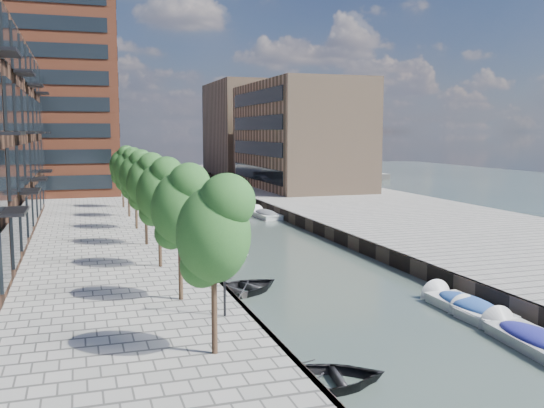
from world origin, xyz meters
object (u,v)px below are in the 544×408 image
sloop_4 (181,239)px  motorboat_0 (532,341)px  tree_2 (159,190)px  motorboat_3 (463,306)px  tree_3 (145,180)px  tree_5 (128,168)px  tree_1 (179,204)px  sloop_1 (316,387)px  motorboat_2 (490,322)px  car (229,180)px  sloop_2 (195,249)px  bridge (171,181)px  sloop_3 (215,264)px  motorboat_4 (264,215)px  sloop_0 (240,294)px  tree_6 (122,164)px  tree_4 (135,173)px  tree_0 (213,228)px

sloop_4 → motorboat_0: size_ratio=0.89×
tree_2 → motorboat_3: tree_2 is taller
tree_3 → tree_5: 14.00m
tree_1 → motorboat_0: 15.62m
sloop_1 → sloop_4: sloop_4 is taller
motorboat_3 → motorboat_2: bearing=-93.4°
sloop_4 → car: bearing=-12.1°
sloop_2 → motorboat_0: bearing=-151.7°
bridge → sloop_2: (-4.80, -44.55, -1.39)m
sloop_3 → tree_1: bearing=145.4°
motorboat_4 → car: bearing=84.1°
motorboat_2 → motorboat_4: 35.62m
sloop_0 → tree_6: bearing=-16.2°
tree_4 → tree_5: (0.00, 7.00, 0.00)m
sloop_1 → motorboat_2: motorboat_2 is taller
tree_6 → sloop_1: 43.92m
tree_3 → motorboat_3: bearing=-51.6°
sloop_2 → motorboat_4: (9.67, 14.47, 0.22)m
tree_0 → tree_2: same height
motorboat_3 → motorboat_0: bearing=-93.7°
tree_1 → sloop_2: size_ratio=1.38×
tree_3 → tree_6: bearing=90.0°
bridge → sloop_3: (-4.48, -49.93, -1.39)m
motorboat_0 → motorboat_4: bearing=89.0°
sloop_3 → bridge: bearing=-19.8°
tree_4 → sloop_3: bearing=-68.0°
motorboat_0 → tree_4: bearing=114.1°
sloop_3 → motorboat_3: motorboat_3 is taller
sloop_1 → sloop_4: 29.48m
tree_3 → tree_5: (0.00, 14.00, 0.00)m
tree_5 → sloop_4: bearing=-64.0°
tree_4 → car: (16.00, 35.24, -3.60)m
tree_6 → motorboat_4: (13.38, -4.08, -5.09)m
sloop_3 → motorboat_3: bearing=-161.0°
tree_0 → sloop_0: (3.68, 10.67, -5.31)m
sloop_2 → motorboat_3: bearing=-146.1°
bridge → motorboat_0: bearing=-86.5°
tree_1 → sloop_0: size_ratio=1.19×
tree_6 → motorboat_3: bearing=-70.8°
tree_6 → motorboat_3: 40.01m
bridge → motorboat_4: size_ratio=2.38×
tree_1 → sloop_4: (3.42, 20.99, -5.31)m
tree_5 → sloop_1: size_ratio=1.24×
tree_6 → motorboat_4: 14.88m
tree_6 → car: size_ratio=1.44×
tree_6 → motorboat_3: tree_6 is taller
car → bridge: bearing=168.0°
motorboat_2 → motorboat_0: bearing=-94.0°
sloop_2 → motorboat_0: size_ratio=0.78×
bridge → car: size_ratio=3.14×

